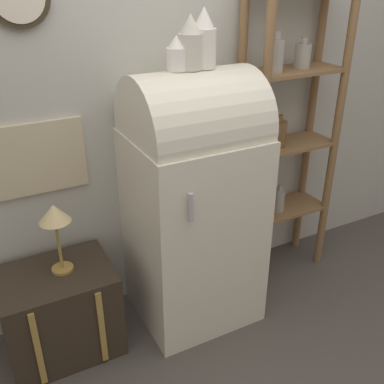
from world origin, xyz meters
TOP-DOWN VIEW (x-y plane):
  - ground_plane at (0.00, 0.00)m, footprint 12.00×12.00m
  - wall_back at (-0.01, 0.57)m, footprint 7.00×0.09m
  - refrigerator at (-0.00, 0.25)m, footprint 0.65×0.63m
  - suitcase_trunk at (-0.78, 0.29)m, footprint 0.58×0.44m
  - shelf_unit at (0.72, 0.38)m, footprint 0.61×0.29m
  - vase_left at (-0.08, 0.27)m, footprint 0.10×0.10m
  - vase_center at (-0.01, 0.26)m, footprint 0.12×0.12m
  - vase_right at (0.06, 0.27)m, footprint 0.12×0.12m
  - desk_lamp at (-0.73, 0.31)m, footprint 0.16×0.16m

SIDE VIEW (x-z plane):
  - ground_plane at x=0.00m, z-range 0.00..0.00m
  - suitcase_trunk at x=-0.78m, z-range 0.00..0.49m
  - refrigerator at x=0.00m, z-range 0.03..1.48m
  - desk_lamp at x=-0.73m, z-range 0.61..0.99m
  - shelf_unit at x=0.72m, z-range 0.11..1.93m
  - wall_back at x=-0.01m, z-range 0.00..2.70m
  - vase_left at x=-0.08m, z-range 1.45..1.61m
  - vase_center at x=-0.01m, z-range 1.44..1.69m
  - vase_right at x=0.06m, z-range 1.44..1.72m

